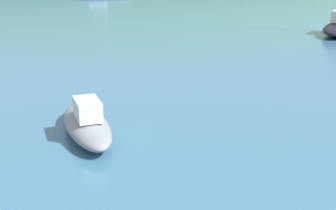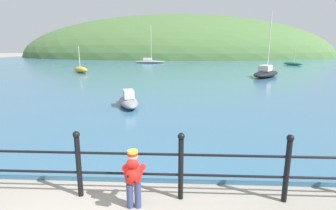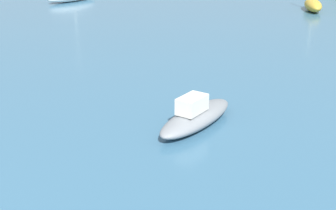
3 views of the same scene
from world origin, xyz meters
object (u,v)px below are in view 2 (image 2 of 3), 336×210
(child_in_coat, at_px, (133,174))
(boat_green_fishing, at_px, (293,63))
(boat_blue_hull, at_px, (150,61))
(boat_white_sailboat, at_px, (266,73))
(boat_far_left, at_px, (81,70))
(boat_far_right, at_px, (128,101))

(child_in_coat, xyz_separation_m, boat_green_fishing, (15.91, 32.76, -0.27))
(boat_blue_hull, relative_size, boat_green_fishing, 2.03)
(boat_white_sailboat, bearing_deg, boat_blue_hull, 123.61)
(child_in_coat, distance_m, boat_blue_hull, 36.54)
(child_in_coat, height_order, boat_green_fishing, boat_green_fishing)
(boat_blue_hull, distance_m, boat_green_fishing, 20.26)
(child_in_coat, relative_size, boat_green_fishing, 0.37)
(boat_white_sailboat, xyz_separation_m, boat_green_fishing, (8.06, 14.32, -0.10))
(boat_white_sailboat, distance_m, boat_green_fishing, 16.43)
(boat_far_left, bearing_deg, boat_far_right, -62.16)
(boat_far_right, height_order, boat_blue_hull, boat_blue_hull)
(boat_far_right, distance_m, boat_white_sailboat, 14.71)
(boat_green_fishing, bearing_deg, boat_far_right, -124.10)
(child_in_coat, bearing_deg, boat_far_left, 112.90)
(child_in_coat, height_order, boat_far_left, boat_far_left)
(child_in_coat, xyz_separation_m, boat_white_sailboat, (7.85, 18.44, -0.17))
(boat_far_left, distance_m, boat_blue_hull, 15.85)
(boat_blue_hull, bearing_deg, boat_far_left, -108.16)
(boat_far_left, relative_size, boat_white_sailboat, 0.47)
(boat_blue_hull, xyz_separation_m, boat_green_fishing, (19.94, -3.56, -0.04))
(boat_far_right, distance_m, boat_blue_hull, 29.36)
(child_in_coat, xyz_separation_m, boat_far_right, (-1.49, 7.07, -0.27))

